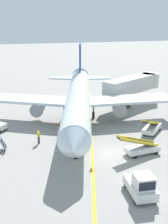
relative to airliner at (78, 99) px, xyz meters
name	(u,v)px	position (x,y,z in m)	size (l,w,h in m)	color
ground_plane	(113,155)	(0.85, -11.92, -3.42)	(300.00, 300.00, 0.00)	gray
taxi_line_yellow	(91,139)	(-0.15, -6.92, -3.41)	(0.30, 80.00, 0.01)	yellow
airliner	(78,99)	(0.00, 0.00, 0.00)	(27.81, 34.72, 10.10)	silver
jet_bridge	(136,84)	(11.90, 6.36, 0.12)	(12.40, 8.53, 4.85)	beige
pushback_tug	(141,186)	(0.28, -19.97, -2.42)	(2.18, 3.74, 2.20)	silver
belt_loader_forward_hold	(152,127)	(8.03, -7.08, -2.64)	(4.44, 4.40, 2.59)	silver
belt_loader_aft_hold	(142,148)	(3.95, -12.54, -2.64)	(5.12, 1.92, 2.59)	silver
ground_crew_marshaller	(39,136)	(-6.63, -6.51, -2.51)	(0.36, 0.24, 1.70)	#26262D
safety_cone_nose_left	(91,169)	(-2.51, -14.73, -3.20)	(0.36, 0.36, 0.44)	orange
safety_cone_nose_right	(57,124)	(-3.43, -0.93, -3.20)	(0.36, 0.36, 0.44)	orange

